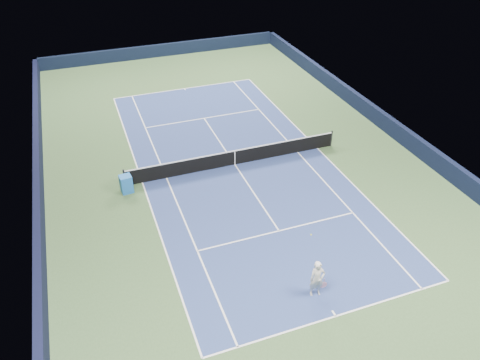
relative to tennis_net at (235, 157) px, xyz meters
name	(u,v)px	position (x,y,z in m)	size (l,w,h in m)	color
ground	(235,165)	(0.00, 0.00, -0.50)	(40.00, 40.00, 0.00)	#36522D
wall_far	(162,50)	(0.00, 19.82, 0.05)	(22.00, 0.35, 1.10)	black
wall_right	(391,127)	(10.82, 0.00, 0.05)	(0.35, 40.00, 1.10)	black
wall_left	(39,194)	(-10.82, 0.00, 0.05)	(0.35, 40.00, 1.10)	black
court_surface	(235,165)	(0.00, 0.00, -0.50)	(10.97, 23.77, 0.01)	navy
baseline_far	(184,89)	(0.00, 11.88, -0.50)	(10.97, 0.08, 0.00)	white
baseline_near	(336,316)	(0.00, -11.88, -0.50)	(10.97, 0.08, 0.00)	white
sideline_doubles_right	(317,148)	(5.49, 0.00, -0.50)	(0.08, 23.77, 0.00)	white
sideline_doubles_left	(142,183)	(-5.49, 0.00, -0.50)	(0.08, 23.77, 0.00)	white
sideline_singles_right	(298,152)	(4.12, 0.00, -0.50)	(0.08, 23.77, 0.00)	white
sideline_singles_left	(166,178)	(-4.12, 0.00, -0.50)	(0.08, 23.77, 0.00)	white
service_line_far	(204,118)	(0.00, 6.40, -0.50)	(8.23, 0.08, 0.00)	white
service_line_near	(279,231)	(0.00, -6.40, -0.50)	(8.23, 0.08, 0.00)	white
center_service_line	(235,164)	(0.00, 0.00, -0.50)	(0.08, 12.80, 0.00)	white
center_mark_far	(185,89)	(0.00, 11.73, -0.50)	(0.08, 0.30, 0.00)	white
center_mark_near	(334,313)	(0.00, -11.73, -0.50)	(0.08, 0.30, 0.00)	white
tennis_net	(235,157)	(0.00, 0.00, 0.00)	(12.90, 0.10, 1.07)	black
sponsor_cube	(126,184)	(-6.40, -0.57, 0.00)	(0.68, 0.63, 1.01)	blue
tennis_player	(317,279)	(-0.22, -10.57, 0.37)	(0.82, 1.29, 2.42)	silver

